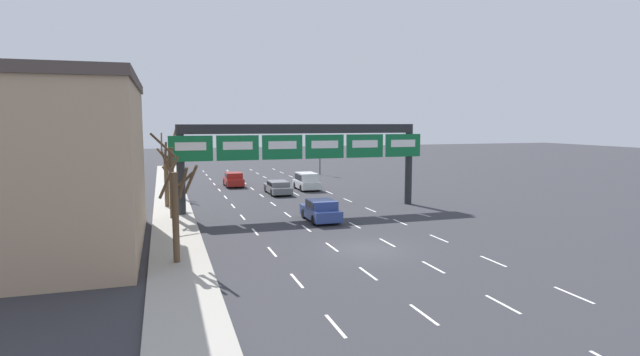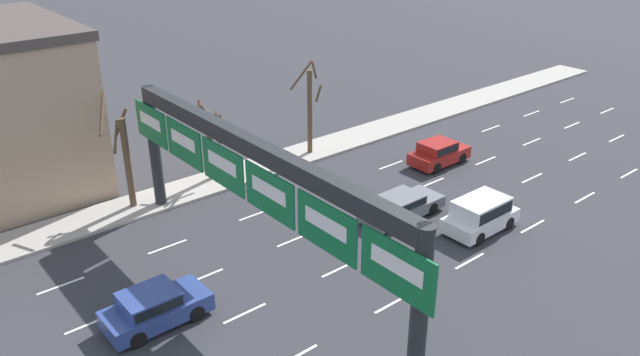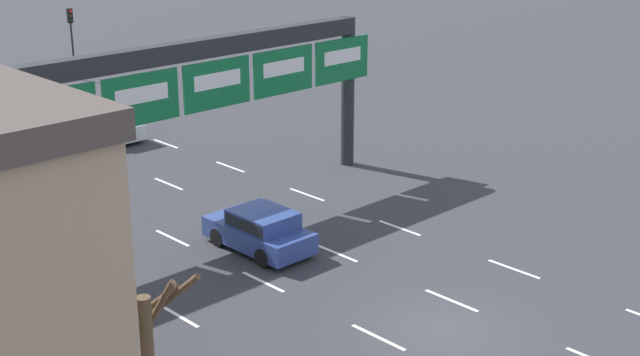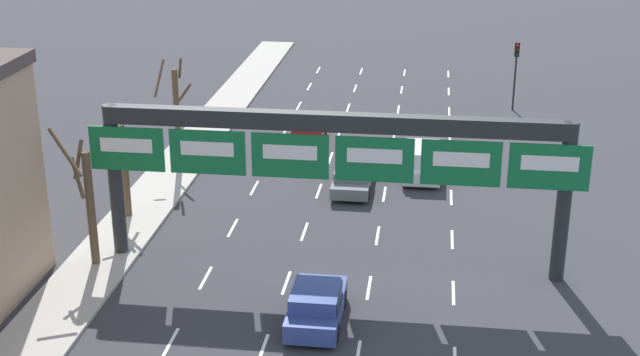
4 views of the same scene
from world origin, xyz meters
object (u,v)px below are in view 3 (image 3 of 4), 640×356
object	(u,v)px
suv_white	(108,120)
car_grey	(66,149)
sign_gantry	(176,84)
car_blue	(260,229)
traffic_light_near_gantry	(71,29)

from	to	relation	value
suv_white	car_grey	distance (m)	3.99
sign_gantry	car_blue	distance (m)	6.35
car_blue	suv_white	size ratio (longest dim) A/B	1.04
car_blue	traffic_light_near_gantry	xyz separation A→B (m)	(9.10, 28.90, 2.40)
suv_white	traffic_light_near_gantry	size ratio (longest dim) A/B	0.88
car_grey	suv_white	bearing A→B (deg)	30.93
car_blue	car_grey	distance (m)	13.58
sign_gantry	car_blue	size ratio (longest dim) A/B	4.86
car_grey	traffic_light_near_gantry	xyz separation A→B (m)	(9.03, 15.32, 2.52)
sign_gantry	car_grey	size ratio (longest dim) A/B	4.22
car_blue	car_grey	bearing A→B (deg)	89.74
car_grey	traffic_light_near_gantry	size ratio (longest dim) A/B	1.05
suv_white	car_grey	xyz separation A→B (m)	(-3.41, -2.04, -0.27)
car_blue	car_grey	xyz separation A→B (m)	(0.06, 13.58, -0.11)
car_blue	suv_white	bearing A→B (deg)	77.47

